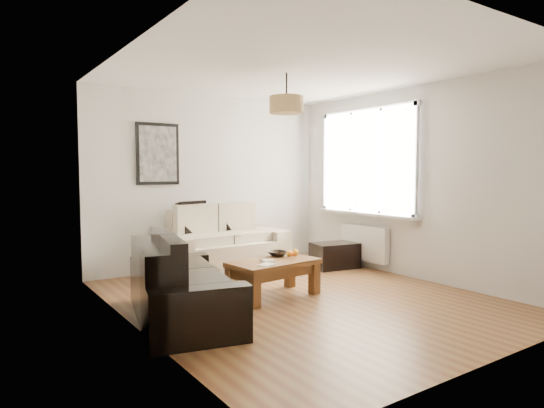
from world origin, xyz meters
TOP-DOWN VIEW (x-y plane):
  - floor at (0.00, 0.00)m, footprint 4.50×4.50m
  - ceiling at (0.00, 0.00)m, footprint 3.80×4.50m
  - wall_back at (0.00, 2.25)m, footprint 3.80×0.04m
  - wall_front at (0.00, -2.25)m, footprint 3.80×0.04m
  - wall_left at (-1.90, 0.00)m, footprint 0.04×4.50m
  - wall_right at (1.90, 0.00)m, footprint 0.04×4.50m
  - window_bay at (1.86, 0.80)m, footprint 0.14×1.90m
  - radiator at (1.82, 0.80)m, footprint 0.10×0.90m
  - poster at (-0.85, 2.22)m, footprint 0.62×0.04m
  - pendant_shade at (0.00, 0.30)m, footprint 0.40×0.40m
  - loveseat_cream at (-0.08, 1.78)m, footprint 1.83×1.01m
  - sofa_leather at (-1.43, 0.07)m, footprint 1.23×1.91m
  - coffee_table at (-0.22, 0.24)m, footprint 1.09×0.67m
  - ottoman at (1.45, 1.05)m, footprint 0.73×0.53m
  - cushion_left at (-0.42, 2.00)m, footprint 0.48×0.25m
  - cushion_right at (0.21, 2.00)m, footprint 0.42×0.25m
  - fruit_bowl at (-0.01, 0.46)m, footprint 0.23×0.23m
  - orange_a at (0.08, 0.31)m, footprint 0.07×0.07m
  - orange_b at (0.16, 0.34)m, footprint 0.11×0.11m
  - orange_c at (0.06, 0.32)m, footprint 0.10×0.10m
  - papers at (-0.42, 0.08)m, footprint 0.23×0.20m

SIDE VIEW (x-z plane):
  - floor at x=0.00m, z-range 0.00..0.00m
  - ottoman at x=1.45m, z-range 0.00..0.38m
  - coffee_table at x=-0.22m, z-range 0.00..0.42m
  - radiator at x=1.82m, z-range 0.12..0.64m
  - sofa_leather at x=-1.43m, z-range 0.00..0.76m
  - papers at x=-0.42m, z-range 0.42..0.43m
  - fruit_bowl at x=-0.01m, z-range 0.42..0.48m
  - loveseat_cream at x=-0.08m, z-range 0.00..0.91m
  - orange_b at x=0.16m, z-range 0.42..0.51m
  - orange_c at x=0.06m, z-range 0.43..0.50m
  - orange_a at x=0.08m, z-range 0.43..0.50m
  - cushion_right at x=0.21m, z-range 0.56..0.96m
  - cushion_left at x=-0.42m, z-range 0.56..1.02m
  - wall_back at x=0.00m, z-range 0.00..2.60m
  - wall_front at x=0.00m, z-range 0.00..2.60m
  - wall_left at x=-1.90m, z-range 0.00..2.60m
  - wall_right at x=1.90m, z-range 0.00..2.60m
  - window_bay at x=1.86m, z-range 0.80..2.40m
  - poster at x=-0.85m, z-range 1.26..2.13m
  - pendant_shade at x=0.00m, z-range 2.13..2.33m
  - ceiling at x=0.00m, z-range 2.60..2.60m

